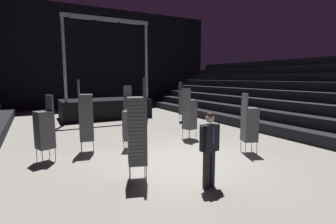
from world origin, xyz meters
The scene contains 13 objects.
ground_plane centered at (0.00, 0.00, -0.05)m, with size 22.00×30.00×0.10m, color gray.
arena_end_wall centered at (0.00, 15.00, 4.00)m, with size 22.00×0.30×8.00m, color black.
bleacher_bank_right centered at (8.00, 1.00, 1.80)m, with size 6.00×24.00×3.60m.
stage_riser centered at (0.00, 9.24, 0.68)m, with size 5.17×2.64×5.76m.
man_with_tie centered at (-0.46, -1.90, 0.97)m, with size 0.57×0.29×1.72m.
chair_stack_front_left centered at (2.28, -0.39, 0.98)m, with size 0.57×0.57×1.96m.
chair_stack_front_right centered at (1.62, 2.19, 1.03)m, with size 0.54×0.54×2.05m.
chair_stack_mid_left centered at (3.55, 5.81, 1.11)m, with size 0.61×0.61×2.22m.
chair_stack_mid_right centered at (-0.34, 3.57, 1.07)m, with size 0.58×0.58×2.14m.
chair_stack_mid_centre centered at (-1.73, -0.76, 1.24)m, with size 0.55×0.55×2.48m.
chair_stack_rear_left centered at (-3.63, 1.78, 0.98)m, with size 0.57×0.57×1.96m.
chair_stack_rear_right centered at (-2.39, 2.18, 1.19)m, with size 0.52×0.52×2.39m.
chair_stack_rear_centre centered at (-0.98, 1.90, 0.90)m, with size 0.60×0.60×1.79m.
Camera 1 is at (-3.85, -6.33, 2.47)m, focal length 27.19 mm.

